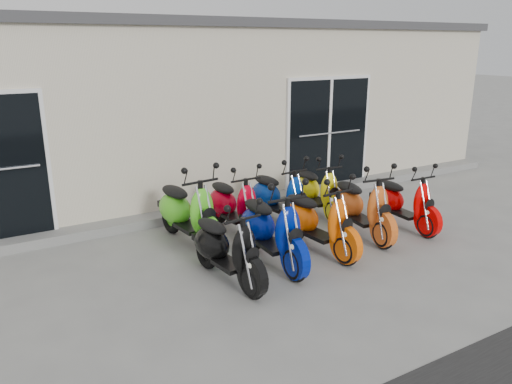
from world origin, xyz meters
TOP-DOWN VIEW (x-y plane):
  - ground at (0.00, 0.00)m, footprint 80.00×80.00m
  - building at (0.00, 5.20)m, footprint 14.00×6.00m
  - roof_cap at (0.00, 5.20)m, footprint 14.20×6.20m
  - front_step at (0.00, 2.02)m, footprint 14.00×0.40m
  - door_left at (-3.20, 2.17)m, footprint 1.07×0.08m
  - door_right at (2.60, 2.17)m, footprint 2.02×0.08m
  - scooter_front_black at (-1.08, -0.51)m, footprint 0.75×1.65m
  - scooter_front_blue at (-0.30, -0.33)m, footprint 0.71×1.78m
  - scooter_front_orange_a at (0.50, -0.32)m, footprint 0.75×1.72m
  - scooter_front_orange_b at (1.47, -0.15)m, footprint 0.83×1.76m
  - scooter_front_red at (2.32, -0.22)m, footprint 0.61×1.57m
  - scooter_back_green at (-1.01, 0.90)m, footprint 0.84×1.85m
  - scooter_back_red at (-0.18, 0.99)m, footprint 0.67×1.64m
  - scooter_back_blue at (0.68, 0.98)m, footprint 0.76×1.69m
  - scooter_back_yellow at (1.50, 1.02)m, footprint 0.73×1.61m

SIDE VIEW (x-z plane):
  - ground at x=0.00m, z-range 0.00..0.00m
  - front_step at x=0.00m, z-range 0.00..0.15m
  - scooter_front_red at x=2.32m, z-range 0.00..1.15m
  - scooter_back_yellow at x=1.50m, z-range 0.00..1.15m
  - scooter_front_black at x=-1.08m, z-range 0.00..1.18m
  - scooter_back_red at x=-0.18m, z-range 0.00..1.19m
  - scooter_back_blue at x=0.68m, z-range 0.00..1.21m
  - scooter_front_orange_a at x=0.50m, z-range 0.00..1.23m
  - scooter_front_orange_b at x=1.47m, z-range 0.00..1.25m
  - scooter_front_blue at x=-0.30m, z-range 0.00..1.30m
  - scooter_back_green at x=-1.01m, z-range 0.00..1.32m
  - door_left at x=-3.20m, z-range 0.15..2.37m
  - door_right at x=2.60m, z-range 0.15..2.37m
  - building at x=0.00m, z-range 0.00..3.20m
  - roof_cap at x=0.00m, z-range 3.20..3.36m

